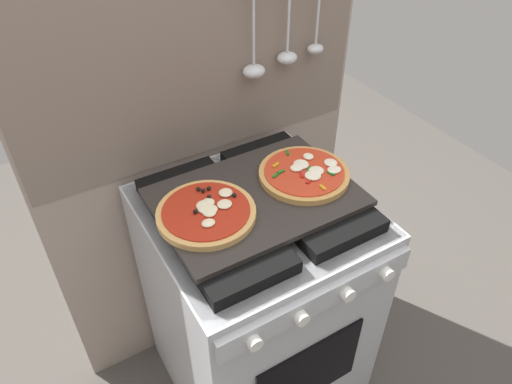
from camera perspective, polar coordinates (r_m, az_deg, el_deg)
name	(u,v)px	position (r m, az deg, el deg)	size (l,w,h in m)	color
ground_plane	(256,372)	(2.02, 0.00, -20.69)	(4.00, 4.00, 0.00)	#4C4742
kitchen_backsplash	(206,169)	(1.62, -5.97, 2.69)	(1.10, 0.09, 1.55)	gray
stove	(256,302)	(1.65, 0.03, -12.92)	(0.60, 0.64, 0.90)	#B7BABF
baking_tray	(256,197)	(1.31, 0.00, -0.61)	(0.54, 0.38, 0.02)	#2D2826
pizza_left	(207,212)	(1.24, -5.90, -2.42)	(0.26, 0.26, 0.03)	tan
pizza_right	(305,174)	(1.37, 5.89, 2.19)	(0.26, 0.26, 0.03)	tan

